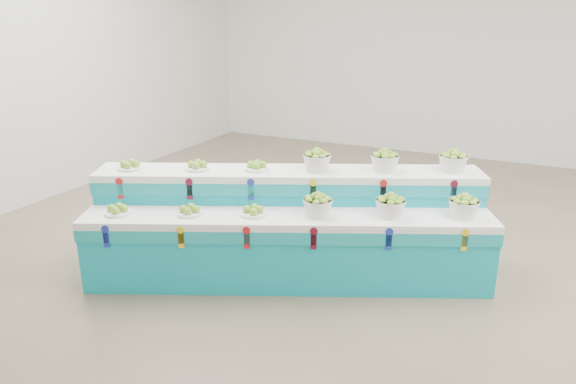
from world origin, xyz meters
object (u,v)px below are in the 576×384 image
(plate_upper_mid, at_px, (197,165))
(basket_upper_right, at_px, (453,161))
(display_stand, at_px, (288,226))
(basket_lower_left, at_px, (318,205))

(plate_upper_mid, relative_size, basket_upper_right, 0.89)
(display_stand, height_order, basket_lower_left, display_stand)
(basket_lower_left, xyz_separation_m, plate_upper_mid, (-1.29, -0.06, 0.25))
(display_stand, distance_m, plate_upper_mid, 1.10)
(plate_upper_mid, xyz_separation_m, basket_upper_right, (2.32, 1.05, 0.05))
(basket_lower_left, bearing_deg, display_stand, 164.03)
(plate_upper_mid, bearing_deg, display_stand, 9.72)
(display_stand, relative_size, plate_upper_mid, 15.64)
(display_stand, xyz_separation_m, basket_lower_left, (0.36, -0.10, 0.32))
(basket_upper_right, bearing_deg, plate_upper_mid, -155.59)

